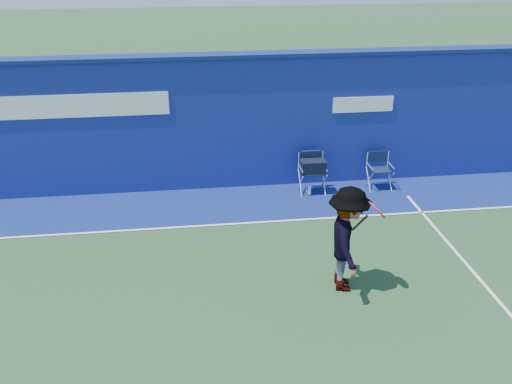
{
  "coord_description": "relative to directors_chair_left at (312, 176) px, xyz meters",
  "views": [
    {
      "loc": [
        -0.31,
        -6.52,
        5.4
      ],
      "look_at": [
        0.85,
        2.6,
        1.0
      ],
      "focal_mm": 38.0,
      "sensor_mm": 36.0,
      "label": 1
    }
  ],
  "objects": [
    {
      "name": "directors_chair_right",
      "position": [
        1.6,
        0.04,
        -0.13
      ],
      "size": [
        0.51,
        0.45,
        0.85
      ],
      "color": "silver",
      "rests_on": "ground"
    },
    {
      "name": "stadium_wall",
      "position": [
        -2.38,
        0.7,
        1.15
      ],
      "size": [
        24.0,
        0.5,
        3.08
      ],
      "color": "navy",
      "rests_on": "ground"
    },
    {
      "name": "water_bottle",
      "position": [
        -0.07,
        -0.11,
        -0.29
      ],
      "size": [
        0.07,
        0.07,
        0.21
      ],
      "primitive_type": "cylinder",
      "color": "white",
      "rests_on": "ground"
    },
    {
      "name": "out_of_bounds_strip",
      "position": [
        -2.38,
        -0.4,
        -0.39
      ],
      "size": [
        24.0,
        1.8,
        0.01
      ],
      "primitive_type": "cube",
      "color": "navy",
      "rests_on": "ground"
    },
    {
      "name": "directors_chair_left",
      "position": [
        0.0,
        0.0,
        0.0
      ],
      "size": [
        0.55,
        0.51,
        0.94
      ],
      "color": "silver",
      "rests_on": "ground"
    },
    {
      "name": "tennis_player",
      "position": [
        -0.27,
        -3.69,
        0.52
      ],
      "size": [
        0.98,
        1.26,
        1.83
      ],
      "color": "#EA4738",
      "rests_on": "ground"
    },
    {
      "name": "ground",
      "position": [
        -2.38,
        -4.5,
        -0.4
      ],
      "size": [
        80.0,
        80.0,
        0.0
      ],
      "primitive_type": "plane",
      "color": "#254526",
      "rests_on": "ground"
    },
    {
      "name": "court_lines",
      "position": [
        -2.38,
        -3.9,
        -0.39
      ],
      "size": [
        24.0,
        12.0,
        0.01
      ],
      "color": "white",
      "rests_on": "out_of_bounds_strip"
    }
  ]
}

